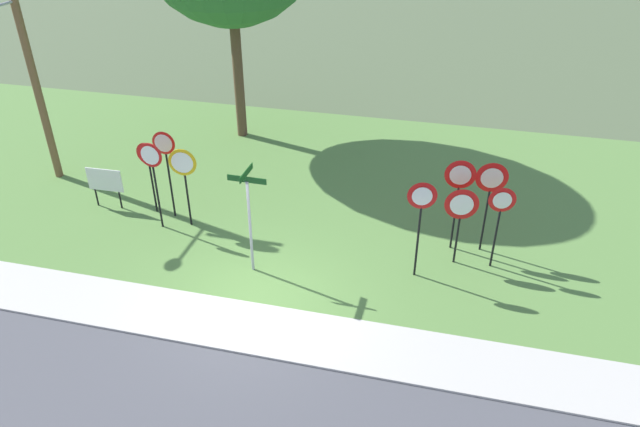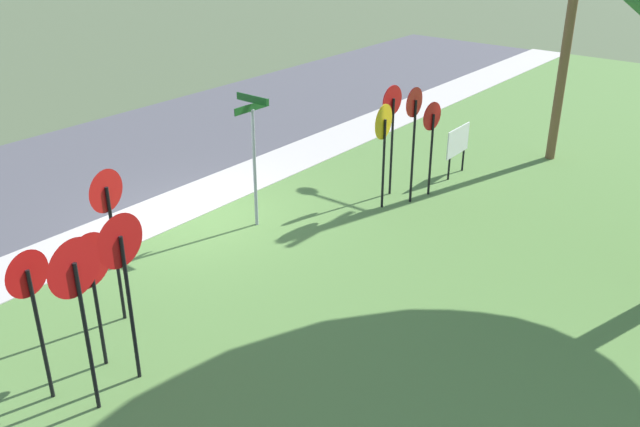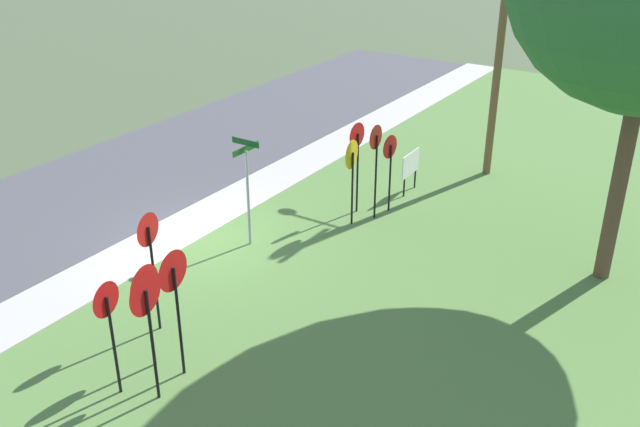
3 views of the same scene
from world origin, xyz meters
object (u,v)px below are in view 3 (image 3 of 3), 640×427
(stop_sign_near_left, at_px, (390,157))
(yield_sign_center, at_px, (108,313))
(notice_board, at_px, (411,166))
(yield_sign_far_right, at_px, (145,293))
(stop_sign_far_center, at_px, (376,152))
(stop_sign_far_left, at_px, (352,164))
(yield_sign_near_right, at_px, (174,283))
(utility_pole, at_px, (495,40))
(yield_sign_far_left, at_px, (146,306))
(yield_sign_near_left, at_px, (149,244))
(street_name_post, at_px, (247,183))
(stop_sign_near_right, at_px, (357,148))

(stop_sign_near_left, relative_size, yield_sign_center, 0.97)
(yield_sign_center, height_order, notice_board, yield_sign_center)
(yield_sign_far_right, distance_m, notice_board, 10.15)
(stop_sign_far_center, height_order, notice_board, stop_sign_far_center)
(stop_sign_far_left, distance_m, yield_sign_near_right, 7.24)
(yield_sign_far_right, bearing_deg, stop_sign_far_center, 168.97)
(yield_sign_near_right, relative_size, utility_pole, 0.34)
(stop_sign_near_left, xyz_separation_m, yield_sign_near_right, (8.51, 0.15, 0.36))
(yield_sign_far_left, height_order, notice_board, yield_sign_far_left)
(stop_sign_far_left, distance_m, notice_board, 2.95)
(stop_sign_far_center, relative_size, yield_sign_near_left, 1.01)
(yield_sign_far_left, relative_size, yield_sign_far_right, 1.19)
(yield_sign_center, bearing_deg, yield_sign_far_right, 175.54)
(yield_sign_far_right, distance_m, street_name_post, 5.14)
(yield_sign_far_left, bearing_deg, yield_sign_far_right, -137.61)
(street_name_post, relative_size, notice_board, 2.25)
(stop_sign_far_left, bearing_deg, yield_sign_near_left, -14.25)
(stop_sign_far_left, relative_size, yield_sign_near_right, 0.91)
(yield_sign_near_right, distance_m, yield_sign_far_right, 0.75)
(yield_sign_far_right, bearing_deg, yield_sign_far_left, 40.66)
(yield_sign_near_right, bearing_deg, stop_sign_far_left, 179.94)
(yield_sign_far_left, bearing_deg, yield_sign_near_left, -142.49)
(stop_sign_far_center, bearing_deg, yield_sign_far_left, 1.43)
(yield_sign_near_right, xyz_separation_m, yield_sign_far_left, (0.76, 0.10, -0.02))
(stop_sign_far_left, xyz_separation_m, notice_board, (-2.78, 0.38, -0.89))
(yield_sign_center, distance_m, utility_pole, 14.02)
(yield_sign_near_right, bearing_deg, stop_sign_near_left, 176.24)
(stop_sign_far_center, height_order, yield_sign_near_right, stop_sign_far_center)
(yield_sign_far_left, xyz_separation_m, yield_sign_far_right, (-0.65, -0.74, -0.35))
(yield_sign_far_right, xyz_separation_m, notice_board, (-10.11, 0.44, -0.75))
(utility_pole, height_order, notice_board, utility_pole)
(yield_sign_near_right, relative_size, yield_sign_center, 1.14)
(street_name_post, bearing_deg, yield_sign_near_left, 11.04)
(yield_sign_near_right, bearing_deg, yield_sign_far_left, 2.60)
(utility_pole, bearing_deg, yield_sign_near_left, -11.60)
(stop_sign_far_left, height_order, utility_pole, utility_pole)
(notice_board, bearing_deg, stop_sign_near_left, 0.88)
(stop_sign_near_right, relative_size, yield_sign_far_left, 1.01)
(stop_sign_far_center, height_order, utility_pole, utility_pole)
(street_name_post, height_order, utility_pole, utility_pole)
(yield_sign_near_left, height_order, yield_sign_far_right, yield_sign_near_left)
(stop_sign_near_left, height_order, notice_board, stop_sign_near_left)
(yield_sign_near_left, distance_m, yield_sign_near_right, 1.64)
(yield_sign_near_right, bearing_deg, stop_sign_near_right, -178.51)
(stop_sign_far_center, height_order, yield_sign_center, stop_sign_far_center)
(yield_sign_far_left, xyz_separation_m, utility_pole, (-13.44, 0.91, 2.23))
(yield_sign_center, relative_size, street_name_post, 0.81)
(stop_sign_near_left, xyz_separation_m, stop_sign_far_center, (0.63, -0.11, 0.32))
(stop_sign_far_left, height_order, stop_sign_far_center, stop_sign_far_center)
(street_name_post, height_order, notice_board, street_name_post)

